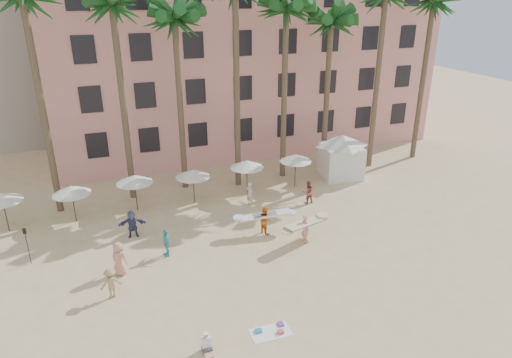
{
  "coord_description": "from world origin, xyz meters",
  "views": [
    {
      "loc": [
        -7.28,
        -16.85,
        14.12
      ],
      "look_at": [
        1.3,
        6.0,
        4.0
      ],
      "focal_mm": 32.0,
      "sensor_mm": 36.0,
      "label": 1
    }
  ],
  "objects": [
    {
      "name": "ground",
      "position": [
        0.0,
        0.0,
        0.0
      ],
      "size": [
        120.0,
        120.0,
        0.0
      ],
      "primitive_type": "plane",
      "color": "#D1B789",
      "rests_on": "ground"
    },
    {
      "name": "pink_hotel",
      "position": [
        7.0,
        26.0,
        8.0
      ],
      "size": [
        35.0,
        14.0,
        16.0
      ],
      "primitive_type": "cube",
      "color": "pink",
      "rests_on": "ground"
    },
    {
      "name": "palm_row",
      "position": [
        0.51,
        15.0,
        12.97
      ],
      "size": [
        44.4,
        5.4,
        16.3
      ],
      "color": "brown",
      "rests_on": "ground"
    },
    {
      "name": "umbrella_row",
      "position": [
        -3.0,
        12.5,
        2.33
      ],
      "size": [
        22.5,
        2.7,
        2.73
      ],
      "color": "#332B23",
      "rests_on": "ground"
    },
    {
      "name": "cabana",
      "position": [
        11.37,
        13.22,
        2.07
      ],
      "size": [
        5.19,
        5.19,
        3.5
      ],
      "color": "silver",
      "rests_on": "ground"
    },
    {
      "name": "beach_towel",
      "position": [
        -0.94,
        -1.92,
        0.03
      ],
      "size": [
        1.83,
        1.05,
        0.14
      ],
      "color": "white",
      "rests_on": "ground"
    },
    {
      "name": "carrier_yellow",
      "position": [
        3.99,
        4.7,
        1.01
      ],
      "size": [
        3.1,
        1.79,
        1.79
      ],
      "color": "#DE947D",
      "rests_on": "ground"
    },
    {
      "name": "carrier_white",
      "position": [
        2.1,
        6.59,
        0.95
      ],
      "size": [
        3.33,
        1.2,
        1.76
      ],
      "color": "orange",
      "rests_on": "ground"
    },
    {
      "name": "beachgoers",
      "position": [
        -3.49,
        7.06,
        0.87
      ],
      "size": [
        14.93,
        8.29,
        1.92
      ],
      "color": "beige",
      "rests_on": "ground"
    },
    {
      "name": "paddle",
      "position": [
        -11.41,
        7.91,
        1.41
      ],
      "size": [
        0.18,
        0.04,
        2.23
      ],
      "color": "black",
      "rests_on": "ground"
    },
    {
      "name": "seated_man",
      "position": [
        -3.94,
        -2.08,
        0.32
      ],
      "size": [
        0.41,
        0.71,
        0.92
      ],
      "color": "#3F3F4C",
      "rests_on": "ground"
    }
  ]
}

